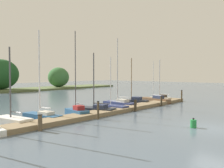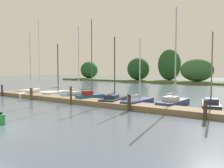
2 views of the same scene
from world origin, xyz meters
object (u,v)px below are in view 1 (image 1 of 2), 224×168
(sailboat_6, at_px, (111,107))
(mooring_piling_3, at_px, (135,105))
(sailboat_9, at_px, (154,100))
(mooring_piling_2, at_px, (98,110))
(sailboat_3, at_px, (41,114))
(mooring_piling_1, at_px, (40,123))
(sailboat_8, at_px, (133,101))
(mooring_piling_5, at_px, (182,96))
(channel_buoy_0, at_px, (193,124))
(sailboat_10, at_px, (160,98))
(sailboat_7, at_px, (119,103))
(mooring_piling_4, at_px, (161,101))
(sailboat_2, at_px, (11,119))
(sailboat_5, at_px, (95,109))
(sailboat_4, at_px, (76,111))

(sailboat_6, height_order, mooring_piling_3, sailboat_6)
(sailboat_9, distance_m, mooring_piling_2, 13.27)
(sailboat_3, relative_size, mooring_piling_1, 6.70)
(sailboat_8, distance_m, mooring_piling_1, 15.68)
(mooring_piling_5, distance_m, channel_buoy_0, 15.36)
(sailboat_3, bearing_deg, mooring_piling_5, -105.51)
(sailboat_10, relative_size, mooring_piling_3, 4.77)
(sailboat_7, xyz_separation_m, mooring_piling_2, (-7.27, -3.72, 0.34))
(sailboat_6, xyz_separation_m, mooring_piling_1, (-10.11, -2.61, 0.24))
(sailboat_6, bearing_deg, sailboat_8, -76.10)
(mooring_piling_4, bearing_deg, sailboat_2, 167.91)
(sailboat_7, xyz_separation_m, mooring_piling_5, (8.28, -3.62, 0.37))
(sailboat_5, bearing_deg, mooring_piling_5, -115.26)
(sailboat_5, distance_m, sailboat_9, 10.59)
(sailboat_10, relative_size, mooring_piling_1, 5.17)
(sailboat_2, bearing_deg, sailboat_8, -95.92)
(sailboat_3, relative_size, mooring_piling_4, 6.24)
(sailboat_7, height_order, mooring_piling_2, sailboat_7)
(sailboat_4, xyz_separation_m, mooring_piling_2, (0.03, -2.55, 0.32))
(sailboat_6, xyz_separation_m, sailboat_10, (10.69, 0.42, 0.06))
(sailboat_2, relative_size, mooring_piling_2, 3.78)
(sailboat_10, bearing_deg, mooring_piling_2, 103.69)
(sailboat_2, height_order, mooring_piling_4, sailboat_2)
(mooring_piling_4, relative_size, channel_buoy_0, 1.69)
(sailboat_6, relative_size, mooring_piling_4, 4.64)
(sailboat_7, height_order, mooring_piling_3, sailboat_7)
(sailboat_7, bearing_deg, sailboat_8, -87.68)
(sailboat_3, bearing_deg, mooring_piling_3, -118.06)
(sailboat_5, bearing_deg, mooring_piling_2, 123.25)
(mooring_piling_2, relative_size, mooring_piling_3, 1.28)
(sailboat_4, height_order, mooring_piling_4, sailboat_4)
(sailboat_7, relative_size, sailboat_9, 1.45)
(mooring_piling_3, distance_m, mooring_piling_5, 10.16)
(sailboat_4, distance_m, sailboat_9, 13.04)
(sailboat_4, distance_m, sailboat_10, 15.53)
(sailboat_6, bearing_deg, mooring_piling_2, 121.98)
(sailboat_6, distance_m, sailboat_10, 10.69)
(sailboat_10, height_order, mooring_piling_2, sailboat_10)
(sailboat_9, relative_size, mooring_piling_1, 4.87)
(sailboat_10, bearing_deg, mooring_piling_3, 108.65)
(sailboat_5, xyz_separation_m, sailboat_10, (13.06, 0.47, 0.02))
(sailboat_3, distance_m, mooring_piling_3, 8.90)
(sailboat_3, bearing_deg, sailboat_6, -102.17)
(channel_buoy_0, bearing_deg, sailboat_5, 87.20)
(mooring_piling_1, bearing_deg, sailboat_4, 25.00)
(sailboat_3, distance_m, mooring_piling_2, 4.66)
(sailboat_10, distance_m, channel_buoy_0, 16.91)
(sailboat_10, bearing_deg, sailboat_3, 90.31)
(sailboat_6, xyz_separation_m, mooring_piling_4, (5.58, -2.59, 0.28))
(sailboat_9, relative_size, mooring_piling_4, 4.54)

